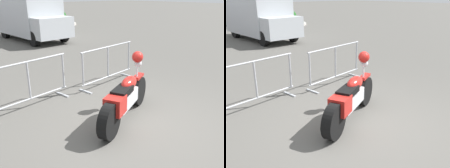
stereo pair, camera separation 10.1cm
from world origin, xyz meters
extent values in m
plane|color=#54514C|center=(0.00, 0.00, 0.00)|extent=(120.00, 120.00, 0.00)
cylinder|color=black|center=(0.67, 0.63, 0.33)|extent=(0.67, 0.43, 0.65)
cylinder|color=black|center=(-0.78, -0.01, 0.33)|extent=(0.67, 0.43, 0.65)
cube|color=silver|center=(-0.06, 0.31, 0.43)|extent=(0.88, 0.57, 0.29)
ellipsoid|color=#B21E19|center=(0.11, 0.39, 0.72)|extent=(0.63, 0.47, 0.27)
cube|color=black|center=(-0.23, 0.24, 0.67)|extent=(0.60, 0.48, 0.12)
cube|color=#B21E19|center=(-0.54, 0.10, 0.53)|extent=(0.47, 0.45, 0.33)
cube|color=#B21E19|center=(0.67, 0.63, 0.67)|extent=(0.43, 0.30, 0.06)
cylinder|color=silver|center=(0.57, 0.59, 0.81)|extent=(0.05, 0.05, 0.46)
sphere|color=silver|center=(0.62, 0.61, 0.99)|extent=(0.16, 0.16, 0.16)
sphere|color=#B21E19|center=(0.57, 0.59, 1.14)|extent=(0.25, 0.25, 0.25)
cylinder|color=#9EA0A5|center=(-1.22, 2.15, 1.05)|extent=(2.01, 0.29, 0.04)
cylinder|color=#9EA0A5|center=(-1.22, 2.15, 0.20)|extent=(2.01, 0.29, 0.04)
cylinder|color=#9EA0A5|center=(-1.22, 2.15, 0.62)|extent=(0.05, 0.05, 0.85)
cylinder|color=#9EA0A5|center=(-0.27, 2.27, 0.62)|extent=(0.05, 0.05, 0.85)
cube|color=#9EA0A5|center=(-0.34, 2.26, 0.01)|extent=(0.11, 0.44, 0.03)
cylinder|color=#9EA0A5|center=(1.11, 2.15, 1.05)|extent=(2.01, 0.29, 0.04)
cylinder|color=#9EA0A5|center=(1.11, 2.15, 0.20)|extent=(2.01, 0.29, 0.04)
cylinder|color=#9EA0A5|center=(0.15, 2.03, 0.62)|extent=(0.05, 0.05, 0.85)
cylinder|color=#9EA0A5|center=(1.11, 2.15, 0.62)|extent=(0.05, 0.05, 0.85)
cylinder|color=#9EA0A5|center=(2.06, 2.27, 0.62)|extent=(0.05, 0.05, 0.85)
cube|color=#9EA0A5|center=(0.22, 2.04, 0.01)|extent=(0.11, 0.44, 0.03)
cube|color=#9EA0A5|center=(1.99, 2.26, 0.01)|extent=(0.11, 0.44, 0.03)
cube|color=#B2B7BC|center=(2.71, 10.57, 1.31)|extent=(2.17, 4.18, 2.00)
cube|color=#B2B7BC|center=(2.81, 8.07, 0.84)|extent=(1.94, 0.98, 1.00)
cylinder|color=black|center=(3.63, 8.50, 0.36)|extent=(0.27, 0.73, 0.72)
cylinder|color=black|center=(1.95, 8.43, 0.36)|extent=(0.27, 0.73, 0.72)
cylinder|color=black|center=(3.50, 11.80, 0.36)|extent=(0.27, 0.73, 0.72)
cylinder|color=black|center=(1.82, 11.73, 0.36)|extent=(0.27, 0.73, 0.72)
cylinder|color=#262838|center=(4.40, 19.98, 0.42)|extent=(0.31, 0.31, 0.85)
cylinder|color=#2D4C8C|center=(4.40, 19.98, 1.16)|extent=(0.43, 0.43, 0.62)
sphere|color=tan|center=(4.40, 19.98, 1.58)|extent=(0.22, 0.22, 0.22)
cylinder|color=#ADA89E|center=(6.64, 15.58, 0.07)|extent=(4.40, 4.40, 0.14)
cylinder|color=#38662D|center=(6.64, 15.58, 0.15)|extent=(4.04, 4.04, 0.02)
sphere|color=#33702D|center=(6.26, 15.52, 0.50)|extent=(0.85, 0.85, 0.85)
sphere|color=#1E511E|center=(7.69, 15.50, 0.60)|extent=(1.08, 1.08, 1.08)
sphere|color=#3D7A38|center=(6.49, 15.93, 0.45)|extent=(0.74, 0.74, 0.74)
sphere|color=#33702D|center=(6.76, 15.61, 0.60)|extent=(1.07, 1.07, 1.07)
camera|label=1|loc=(-3.35, -2.88, 2.44)|focal=40.00mm
camera|label=2|loc=(-3.27, -2.95, 2.44)|focal=40.00mm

